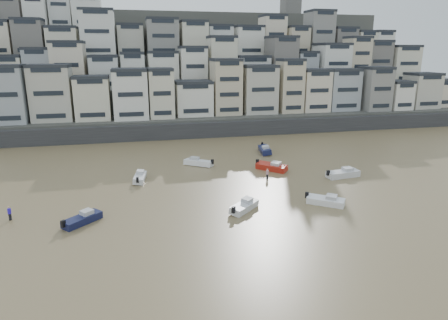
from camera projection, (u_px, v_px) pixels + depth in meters
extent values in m
cube|color=#38383A|center=(193.00, 130.00, 92.14)|extent=(140.00, 3.00, 3.50)
cube|color=#4C4C47|center=(209.00, 123.00, 99.74)|extent=(140.00, 14.00, 4.00)
cube|color=#4C4C47|center=(200.00, 105.00, 110.21)|extent=(140.00, 14.00, 10.00)
cube|color=#4C4C47|center=(193.00, 87.00, 120.42)|extent=(140.00, 14.00, 18.00)
cube|color=#4C4C47|center=(187.00, 71.00, 130.63)|extent=(140.00, 16.00, 26.00)
cube|color=#4C4C47|center=(182.00, 61.00, 142.98)|extent=(140.00, 18.00, 32.00)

